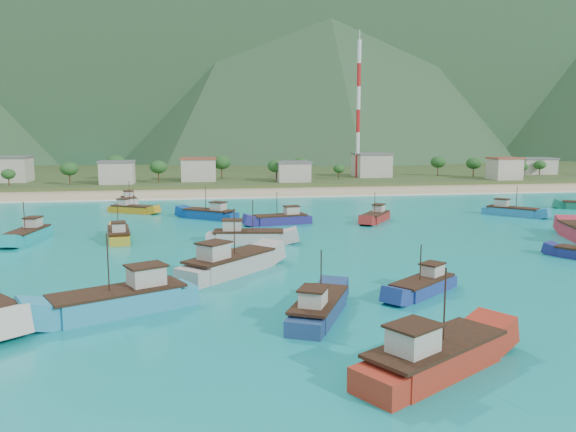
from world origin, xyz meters
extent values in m
plane|color=#0C8A87|center=(0.00, 0.00, 0.00)|extent=(600.00, 600.00, 0.00)
cube|color=beige|center=(0.00, 79.00, 0.00)|extent=(400.00, 18.00, 1.20)
cube|color=#385123|center=(0.00, 140.00, 0.00)|extent=(400.00, 110.00, 2.40)
cube|color=white|center=(0.00, 69.50, 0.00)|extent=(400.00, 2.50, 0.08)
cube|color=slate|center=(-150.00, 520.00, 130.00)|extent=(1400.00, 160.00, 260.00)
cube|color=#385942|center=(120.00, 400.00, 100.00)|extent=(1100.00, 160.00, 200.00)
cube|color=#284C2D|center=(-40.00, 300.00, 75.00)|extent=(800.00, 160.00, 150.00)
cone|color=#284C2D|center=(60.00, 300.00, 85.00)|extent=(280.00, 280.00, 170.00)
cube|color=beige|center=(-61.14, 108.05, 5.07)|extent=(8.56, 9.35, 6.94)
cube|color=beige|center=(-30.71, 96.07, 4.56)|extent=(9.06, 7.04, 5.93)
cube|color=beige|center=(-8.42, 101.94, 4.79)|extent=(9.87, 8.23, 6.38)
cube|color=beige|center=(18.77, 96.19, 4.28)|extent=(9.24, 9.32, 5.36)
cube|color=beige|center=(46.94, 109.14, 5.18)|extent=(10.63, 10.25, 7.16)
cube|color=beige|center=(83.35, 91.92, 4.73)|extent=(8.22, 7.31, 6.25)
cube|color=beige|center=(106.48, 112.06, 4.16)|extent=(11.94, 8.55, 5.12)
cylinder|color=red|center=(41.81, 108.00, 5.15)|extent=(1.20, 1.20, 7.10)
cylinder|color=white|center=(41.81, 108.00, 12.25)|extent=(1.20, 1.20, 7.10)
cylinder|color=red|center=(41.81, 108.00, 19.35)|extent=(1.20, 1.20, 7.10)
cylinder|color=white|center=(41.81, 108.00, 26.46)|extent=(1.20, 1.20, 7.10)
cylinder|color=red|center=(41.81, 108.00, 33.56)|extent=(1.20, 1.20, 7.10)
cylinder|color=white|center=(41.81, 108.00, 40.66)|extent=(1.20, 1.20, 7.10)
cube|color=#14A2AA|center=(-33.65, 19.89, 0.55)|extent=(4.68, 10.82, 1.90)
cube|color=beige|center=(-33.32, 22.00, 2.28)|extent=(2.26, 2.65, 1.55)
cylinder|color=#382114|center=(-33.75, 19.30, 3.64)|extent=(0.12, 0.12, 4.28)
cube|color=navy|center=(12.18, -15.23, 0.42)|extent=(8.78, 7.67, 1.64)
cube|color=beige|center=(13.64, -14.09, 1.91)|extent=(2.64, 2.57, 1.34)
cylinder|color=#382114|center=(11.78, -15.54, 3.09)|extent=(0.12, 0.12, 3.70)
cube|color=navy|center=(0.70, -20.59, 0.54)|extent=(7.32, 10.64, 1.88)
cube|color=beige|center=(-0.24, -22.49, 2.25)|extent=(2.74, 2.95, 1.53)
cylinder|color=#382114|center=(0.96, -20.06, 3.60)|extent=(0.12, 0.12, 4.24)
cube|color=teal|center=(49.83, 31.44, 0.53)|extent=(9.13, 9.56, 1.86)
cube|color=beige|center=(48.41, 32.98, 2.21)|extent=(2.95, 2.97, 1.51)
cylinder|color=#382114|center=(50.22, 31.01, 3.54)|extent=(0.12, 0.12, 4.18)
cube|color=#AE9521|center=(-20.66, 18.38, 0.49)|extent=(4.39, 10.17, 1.79)
cube|color=beige|center=(-20.35, 16.40, 2.12)|extent=(2.12, 2.49, 1.45)
cylinder|color=#382114|center=(-20.74, 18.94, 3.40)|extent=(0.12, 0.12, 4.03)
cube|color=#B2ACA1|center=(-23.75, 60.65, 0.48)|extent=(4.87, 10.02, 1.75)
cube|color=beige|center=(-24.18, 62.57, 2.06)|extent=(2.20, 2.52, 1.42)
cylinder|color=#382114|center=(-23.63, 60.12, 3.32)|extent=(0.12, 0.12, 3.94)
cube|color=maroon|center=(21.97, 29.09, 0.47)|extent=(7.76, 9.42, 1.73)
cube|color=beige|center=(23.09, 30.69, 2.04)|extent=(2.67, 2.77, 1.41)
cylinder|color=#382114|center=(21.66, 28.65, 3.28)|extent=(0.12, 0.12, 3.90)
cube|color=#C18518|center=(-21.82, 47.41, 0.44)|extent=(9.34, 6.88, 1.67)
cube|color=beige|center=(-23.45, 48.34, 1.95)|extent=(2.65, 2.49, 1.36)
cylinder|color=#382114|center=(-21.36, 47.16, 3.15)|extent=(0.12, 0.12, 3.76)
cube|color=#B0A6A0|center=(-5.76, -4.25, 0.77)|extent=(11.79, 11.80, 2.34)
cube|color=beige|center=(-7.63, -6.11, 2.89)|extent=(3.74, 3.74, 1.90)
cylinder|color=#382114|center=(-5.25, -3.73, 4.58)|extent=(0.12, 0.12, 5.27)
cube|color=#AC2C1A|center=(5.83, -32.61, 0.72)|extent=(12.43, 9.44, 2.24)
cube|color=beige|center=(3.67, -33.91, 2.75)|extent=(3.56, 3.37, 1.82)
cylinder|color=#382114|center=(6.43, -32.26, 4.36)|extent=(0.12, 0.12, 5.04)
cube|color=teal|center=(-16.23, -16.67, 0.76)|extent=(13.11, 8.97, 2.32)
cube|color=beige|center=(-13.89, -15.53, 2.86)|extent=(3.63, 3.37, 1.88)
cylinder|color=#382114|center=(-16.88, -16.99, 4.53)|extent=(0.12, 0.12, 5.22)
cube|color=navy|center=(4.86, 28.89, 0.52)|extent=(10.53, 4.81, 1.85)
cube|color=beige|center=(6.90, 29.27, 2.20)|extent=(2.61, 2.25, 1.50)
cylinder|color=#382114|center=(4.29, 28.79, 3.52)|extent=(0.12, 0.12, 4.15)
cube|color=navy|center=(-7.13, 37.06, 0.57)|extent=(10.37, 9.03, 1.94)
cube|color=beige|center=(-5.41, 35.72, 2.33)|extent=(3.12, 3.03, 1.58)
cylinder|color=#382114|center=(-7.61, 37.43, 3.72)|extent=(0.12, 0.12, 4.37)
cube|color=#B7ADA6|center=(-2.11, 12.97, 0.61)|extent=(11.49, 4.94, 2.02)
cube|color=beige|center=(-4.36, 13.31, 2.44)|extent=(2.81, 2.40, 1.64)
cylinder|color=#382114|center=(-1.48, 12.87, 3.90)|extent=(0.12, 0.12, 4.55)
camera|label=1|loc=(-9.40, -65.35, 15.45)|focal=35.00mm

